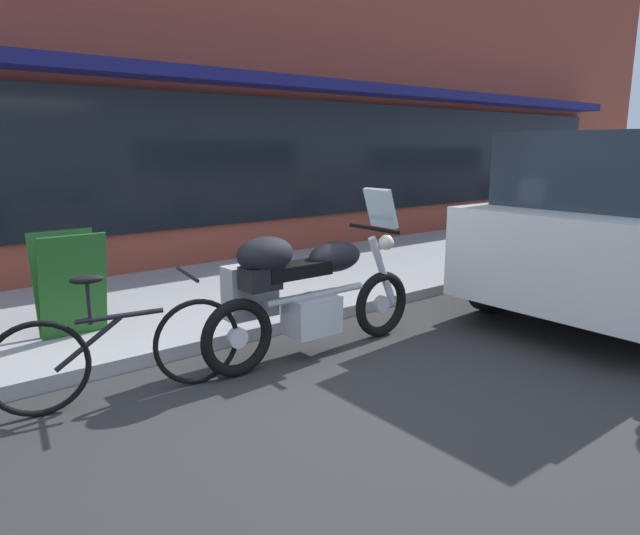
{
  "coord_description": "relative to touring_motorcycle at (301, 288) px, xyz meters",
  "views": [
    {
      "loc": [
        -2.22,
        -2.86,
        1.75
      ],
      "look_at": [
        0.85,
        0.96,
        0.7
      ],
      "focal_mm": 31.83,
      "sensor_mm": 36.0,
      "label": 1
    }
  ],
  "objects": [
    {
      "name": "touring_motorcycle",
      "position": [
        0.0,
        0.0,
        0.0
      ],
      "size": [
        2.16,
        0.68,
        1.39
      ],
      "color": "black",
      "rests_on": "ground_plane"
    },
    {
      "name": "parked_bicycle",
      "position": [
        -1.48,
        0.12,
        -0.24
      ],
      "size": [
        1.7,
        0.48,
        0.92
      ],
      "color": "black",
      "rests_on": "ground_plane"
    },
    {
      "name": "storefront_building",
      "position": [
        4.69,
        3.71,
        2.33
      ],
      "size": [
        18.41,
        0.9,
        5.97
      ],
      "color": "brown",
      "rests_on": "ground_plane"
    },
    {
      "name": "sidewalk_curb",
      "position": [
        8.48,
        2.06,
        -0.54
      ],
      "size": [
        30.0,
        2.98,
        0.12
      ],
      "color": "#9C9C9C",
      "rests_on": "ground_plane"
    },
    {
      "name": "sandwich_board_sign",
      "position": [
        -1.43,
        1.46,
        -0.02
      ],
      "size": [
        0.55,
        0.41,
        0.9
      ],
      "color": "#1E511E",
      "rests_on": "sidewalk_curb"
    },
    {
      "name": "ground_plane",
      "position": [
        -0.52,
        -0.8,
        -0.6
      ],
      "size": [
        80.0,
        80.0,
        0.0
      ],
      "primitive_type": "plane",
      "color": "#2E2E2E"
    }
  ]
}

